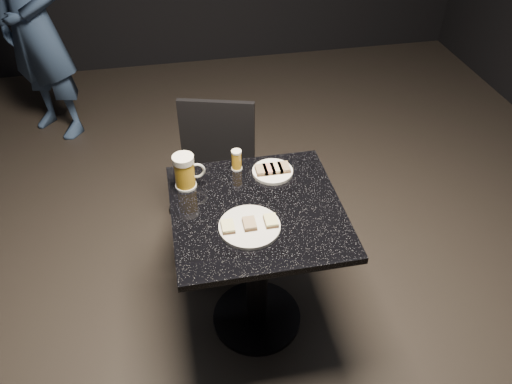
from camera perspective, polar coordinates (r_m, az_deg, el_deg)
floor at (r=2.61m, az=0.09°, el=-14.21°), size 6.00×6.00×0.00m
plate_large at (r=1.95m, az=-0.74°, el=-3.98°), size 0.24×0.24×0.01m
plate_small at (r=2.22m, az=1.91°, el=2.35°), size 0.18×0.18×0.01m
patron at (r=3.84m, az=-24.11°, el=17.06°), size 0.71×0.68×1.64m
table at (r=2.21m, az=0.10°, el=-6.52°), size 0.70×0.70×0.75m
beer_mug at (r=2.12m, az=-8.10°, el=2.33°), size 0.14×0.09×0.16m
beer_tumbler at (r=2.22m, az=-2.24°, el=3.68°), size 0.05×0.05×0.10m
chair at (r=2.64m, az=-4.63°, el=2.12°), size 0.49×0.49×0.87m
canapes_on_plate_large at (r=1.94m, az=-0.75°, el=-3.63°), size 0.22×0.07×0.02m
canapes_on_plate_small at (r=2.21m, az=1.92°, el=2.68°), size 0.15×0.07×0.02m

